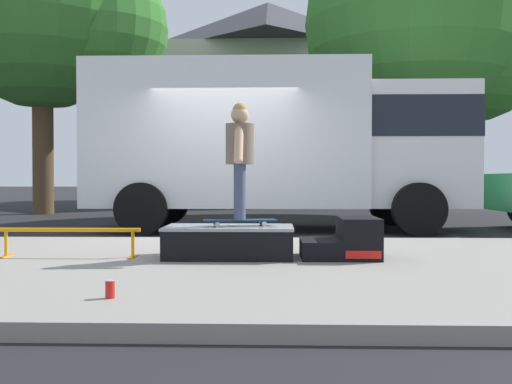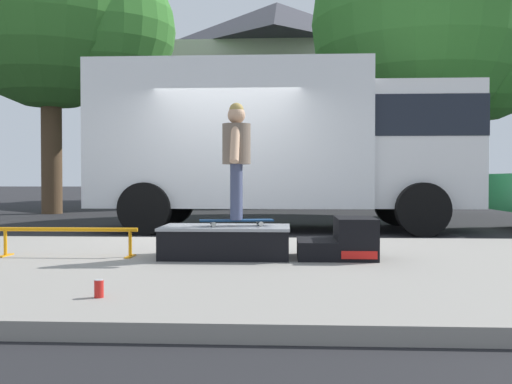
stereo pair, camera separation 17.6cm
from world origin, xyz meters
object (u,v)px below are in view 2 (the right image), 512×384
Objects in this scene: box_truck at (284,140)px; street_tree_neighbour at (433,30)px; skater_kid at (236,151)px; grind_rail at (67,234)px; skate_box at (226,240)px; kicker_ramp at (343,241)px; soda_can at (99,289)px; street_tree_main at (63,10)px; skateboard at (236,221)px.

street_tree_neighbour is (3.86, 4.45, 3.13)m from box_truck.
grind_rail is at bearing -178.81° from skater_kid.
skate_box is at bearing -115.59° from street_tree_neighbour.
skater_kid is at bearing 179.28° from kicker_ramp.
kicker_ramp reaches higher than soda_can.
street_tree_main reaches higher than soda_can.
street_tree_neighbour reaches higher than grind_rail.
box_truck is at bearing -38.49° from street_tree_main.
kicker_ramp is (1.24, -0.00, -0.00)m from skate_box.
street_tree_main is (-5.66, 9.71, 5.12)m from skateboard.
kicker_ramp is 0.12× the size of box_truck.
skater_kid reaches higher than skate_box.
street_tree_main is at bearing 120.24° from skateboard.
skater_kid is 9.85× the size of soda_can.
box_truck is (1.26, 7.00, 1.52)m from soda_can.
kicker_ramp is 1.01× the size of skateboard.
box_truck is at bearing 83.05° from skate_box.
box_truck reaches higher than grind_rail.
skateboard is (0.11, 0.01, 0.21)m from skate_box.
soda_can is 0.02× the size of box_truck.
street_tree_neighbour is at bearing -2.45° from street_tree_main.
soda_can is at bearing -107.15° from skate_box.
box_truck is (0.48, 4.83, 1.19)m from skateboard.
skate_box reaches higher than soda_can.
soda_can is (-0.78, -2.17, -1.07)m from skater_kid.
soda_can is at bearing -100.17° from box_truck.
street_tree_neighbour reaches higher than soda_can.
street_tree_neighbour is at bearing 56.52° from grind_rail.
skateboard is 0.12× the size of box_truck.
box_truck reaches higher than skateboard.
skate_box is at bearing 0.81° from grind_rail.
soda_can is 7.27m from box_truck.
street_tree_main reaches higher than box_truck.
kicker_ramp is 5.08m from box_truck.
box_truck is (0.48, 4.83, 0.45)m from skater_kid.
street_tree_main reaches higher than skateboard.
grind_rail is 0.18× the size of street_tree_main.
box_truck is 0.88× the size of street_tree_neighbour.
skater_kid is 4.87m from box_truck.
skater_kid is (1.82, 0.04, 0.90)m from grind_rail.
soda_can is at bearing -63.95° from grind_rail.
skater_kid is at bearing 90.00° from skateboard.
skateboard is at bearing -90.00° from skater_kid.
grind_rail is 2.38m from soda_can.
street_tree_neighbour is at bearing 64.95° from skateboard.
box_truck is (0.59, 4.84, 1.40)m from skate_box.
grind_rail is at bearing -123.48° from street_tree_neighbour.
kicker_ramp is at bearing 0.46° from grind_rail.
skateboard is at bearing 179.28° from kicker_ramp.
skate_box is 2.26m from soda_can.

